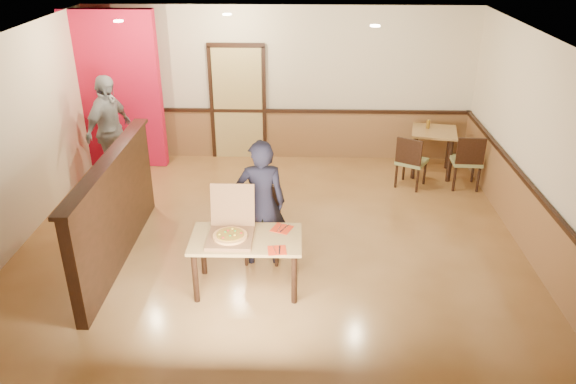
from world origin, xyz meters
The scene contains 26 objects.
floor centered at (0.00, 0.00, 0.00)m, with size 7.00×7.00×0.00m, color #B47D46.
ceiling centered at (0.00, 0.00, 2.80)m, with size 7.00×7.00×0.00m, color black.
wall_back centered at (0.00, 3.50, 1.40)m, with size 7.00×7.00×0.00m, color beige.
wall_right centered at (3.50, 0.00, 1.40)m, with size 7.00×7.00×0.00m, color beige.
wainscot_back centered at (0.00, 3.47, 0.45)m, with size 7.00×0.04×0.90m, color brown.
chair_rail_back centered at (0.00, 3.45, 0.92)m, with size 7.00×0.06×0.06m, color black.
wainscot_right centered at (3.47, 0.00, 0.45)m, with size 0.04×7.00×0.90m, color brown.
chair_rail_right centered at (3.45, 0.00, 0.92)m, with size 0.06×7.00×0.06m, color black.
back_door centered at (-0.80, 3.46, 1.05)m, with size 0.90×0.06×2.10m, color tan.
booth_partition centered at (-2.00, -0.20, 0.74)m, with size 0.20×3.10×1.44m.
red_accent_panel centered at (-2.90, 3.00, 1.40)m, with size 1.60×0.20×2.78m, color red.
spot_a centered at (-2.30, 1.80, 2.78)m, with size 0.14×0.14×0.02m, color beige.
spot_b centered at (-0.80, 2.50, 2.78)m, with size 0.14×0.14×0.02m, color beige.
spot_c centered at (1.40, 1.50, 2.78)m, with size 0.14×0.14×0.02m, color beige.
main_table centered at (-0.24, -0.83, 0.60)m, with size 1.33×0.77×0.71m.
diner_chair centered at (-0.10, -0.07, 0.53)m, with size 0.49×0.49×0.97m.
side_chair_left centered at (2.22, 2.15, 0.50)m, with size 0.61×0.61×0.91m.
side_chair_right centered at (3.15, 2.14, 0.52)m, with size 0.49×0.49×0.95m.
side_table centered at (2.70, 2.76, 0.63)m, with size 0.88×0.88×0.81m.
diner centered at (-0.10, -0.22, 0.86)m, with size 0.63×0.41×1.72m, color black.
passerby centered at (-2.83, 2.24, 0.93)m, with size 1.10×0.46×1.87m, color gray.
pizza_box centered at (-0.42, -0.82, 0.78)m, with size 0.54×0.63×0.56m.
pizza centered at (-0.42, -0.88, 0.76)m, with size 0.41×0.41×0.03m, color #E8A354.
napkin_near centered at (0.14, -1.10, 0.71)m, with size 0.23×0.23×0.01m.
napkin_far centered at (0.17, -0.60, 0.71)m, with size 0.30×0.30×0.01m.
condiment centered at (2.60, 2.88, 0.88)m, with size 0.06×0.06×0.15m, color brown.
Camera 1 is at (0.43, -6.56, 4.09)m, focal length 35.00 mm.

